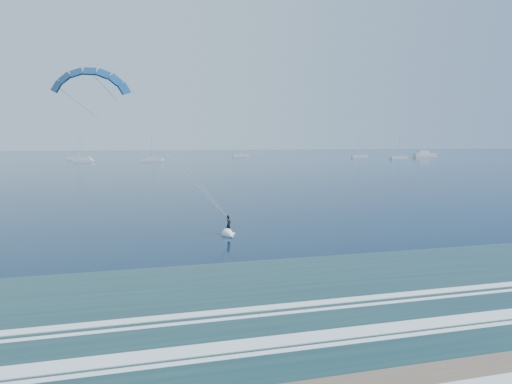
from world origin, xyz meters
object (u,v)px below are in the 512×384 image
at_px(motor_yacht, 424,154).
at_px(sailboat_3, 152,160).
at_px(kitesurfer_rig, 165,151).
at_px(sailboat_4, 240,156).
at_px(sailboat_1, 83,161).
at_px(sailboat_2, 79,158).
at_px(sailboat_5, 360,156).
at_px(sailboat_6, 399,158).

relative_size(motor_yacht, sailboat_3, 1.05).
xyz_separation_m(kitesurfer_rig, sailboat_4, (55.02, 212.08, -7.26)).
relative_size(motor_yacht, sailboat_1, 1.23).
bearing_deg(sailboat_3, sailboat_4, 42.62).
relative_size(sailboat_2, sailboat_5, 1.19).
bearing_deg(motor_yacht, sailboat_1, -174.15).
xyz_separation_m(motor_yacht, sailboat_3, (-150.82, -19.30, -0.76)).
distance_m(sailboat_3, sailboat_4, 68.42).
relative_size(motor_yacht, sailboat_5, 1.11).
xyz_separation_m(motor_yacht, sailboat_4, (-100.48, 27.03, -0.77)).
distance_m(sailboat_1, sailboat_6, 150.00).
height_order(sailboat_3, sailboat_5, sailboat_3).
distance_m(sailboat_1, sailboat_3, 28.78).
height_order(motor_yacht, sailboat_2, sailboat_2).
distance_m(motor_yacht, sailboat_6, 36.49).
bearing_deg(sailboat_5, sailboat_2, 176.36).
bearing_deg(sailboat_1, sailboat_6, -1.10).
xyz_separation_m(sailboat_4, sailboat_6, (70.85, -48.32, 0.00)).
bearing_deg(sailboat_5, sailboat_4, 155.09).
height_order(kitesurfer_rig, sailboat_2, kitesurfer_rig).
distance_m(kitesurfer_rig, sailboat_1, 168.53).
bearing_deg(motor_yacht, sailboat_2, 177.39).
bearing_deg(sailboat_3, sailboat_6, -0.94).
height_order(kitesurfer_rig, sailboat_4, kitesurfer_rig).
relative_size(sailboat_1, sailboat_2, 0.76).
height_order(motor_yacht, sailboat_4, sailboat_4).
bearing_deg(sailboat_4, sailboat_6, -34.29).
bearing_deg(sailboat_5, motor_yacht, 1.03).
relative_size(kitesurfer_rig, sailboat_4, 1.34).
relative_size(sailboat_1, sailboat_4, 0.89).
distance_m(kitesurfer_rig, sailboat_6, 206.68).
relative_size(sailboat_4, sailboat_6, 0.97).
xyz_separation_m(kitesurfer_rig, sailboat_3, (4.67, 165.75, -7.26)).
bearing_deg(sailboat_1, kitesurfer_rig, -81.77).
relative_size(motor_yacht, sailboat_6, 1.07).
xyz_separation_m(sailboat_1, sailboat_6, (149.97, -2.88, 0.01)).
distance_m(kitesurfer_rig, sailboat_2, 195.71).
height_order(sailboat_1, sailboat_2, sailboat_2).
height_order(motor_yacht, sailboat_6, sailboat_6).
xyz_separation_m(kitesurfer_rig, motor_yacht, (155.50, 185.05, -6.50)).
distance_m(kitesurfer_rig, motor_yacht, 241.80).
height_order(sailboat_4, sailboat_5, sailboat_4).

